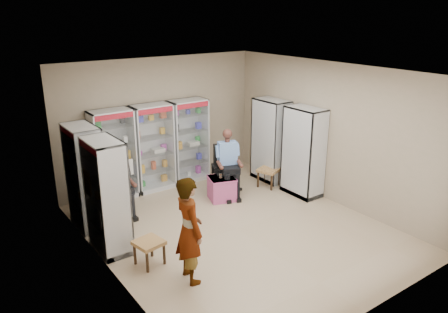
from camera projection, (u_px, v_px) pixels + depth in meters
floor at (236, 229)px, 8.39m from camera, size 6.00×6.00×0.00m
room_shell at (237, 130)px, 7.76m from camera, size 5.02×6.02×3.01m
cabinet_back_left at (113, 155)px, 9.46m from camera, size 0.90×0.50×2.00m
cabinet_back_mid at (153, 148)px, 9.98m from camera, size 0.90×0.50×2.00m
cabinet_back_right at (188, 141)px, 10.51m from camera, size 0.90×0.50×2.00m
cabinet_right_far at (271, 140)px, 10.53m from camera, size 0.90×0.50×2.00m
cabinet_right_near at (303, 152)px, 9.68m from camera, size 0.90×0.50×2.00m
cabinet_left_far at (85, 177)px, 8.23m from camera, size 0.90×0.50×2.00m
cabinet_left_near at (107, 196)px, 7.38m from camera, size 0.90×0.50×2.00m
wooden_chair at (117, 191)px, 8.93m from camera, size 0.42×0.42×0.94m
seated_customer at (118, 183)px, 8.83m from camera, size 0.44×0.60×1.34m
office_chair at (226, 170)px, 9.86m from camera, size 0.79×0.79×1.13m
seated_shopkeeper at (227, 164)px, 9.78m from camera, size 0.66×0.78×1.44m
pink_trunk at (222, 188)px, 9.62m from camera, size 0.67×0.65×0.52m
tea_glass at (221, 176)px, 9.51m from camera, size 0.07×0.07×0.09m
woven_stool_a at (268, 177)px, 10.34m from camera, size 0.58×0.58×0.45m
woven_stool_b at (149, 252)px, 7.17m from camera, size 0.50×0.50×0.43m
standing_man at (189, 230)px, 6.57m from camera, size 0.47×0.66×1.70m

